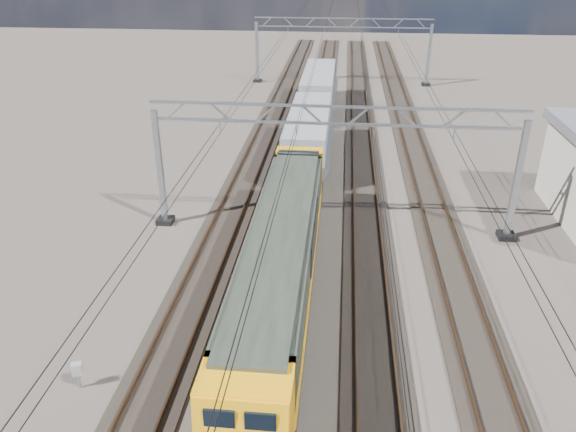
# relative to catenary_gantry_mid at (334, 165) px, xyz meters

# --- Properties ---
(ground) EXTENTS (160.00, 160.00, 0.00)m
(ground) POSITION_rel_catenary_gantry_mid_xyz_m (-0.00, -4.00, -3.91)
(ground) COLOR black
(ground) RESTS_ON ground
(track_outer_west) EXTENTS (2.60, 140.00, 0.30)m
(track_outer_west) POSITION_rel_catenary_gantry_mid_xyz_m (-6.00, -4.00, -3.83)
(track_outer_west) COLOR black
(track_outer_west) RESTS_ON ground
(track_loco) EXTENTS (2.60, 140.00, 0.30)m
(track_loco) POSITION_rel_catenary_gantry_mid_xyz_m (-2.00, -4.00, -3.83)
(track_loco) COLOR black
(track_loco) RESTS_ON ground
(track_inner_east) EXTENTS (2.60, 140.00, 0.30)m
(track_inner_east) POSITION_rel_catenary_gantry_mid_xyz_m (2.00, -4.00, -3.83)
(track_inner_east) COLOR black
(track_inner_east) RESTS_ON ground
(track_outer_east) EXTENTS (2.60, 140.00, 0.30)m
(track_outer_east) POSITION_rel_catenary_gantry_mid_xyz_m (6.00, -4.00, -3.83)
(track_outer_east) COLOR black
(track_outer_east) RESTS_ON ground
(catenary_gantry_mid) EXTENTS (19.90, 0.90, 7.11)m
(catenary_gantry_mid) POSITION_rel_catenary_gantry_mid_xyz_m (0.00, 0.00, 0.00)
(catenary_gantry_mid) COLOR #969CA3
(catenary_gantry_mid) RESTS_ON ground
(catenary_gantry_far) EXTENTS (19.90, 0.90, 7.11)m
(catenary_gantry_far) POSITION_rel_catenary_gantry_mid_xyz_m (0.00, 36.00, 0.00)
(catenary_gantry_far) COLOR #969CA3
(catenary_gantry_far) RESTS_ON ground
(overhead_wires) EXTENTS (12.03, 140.00, 0.53)m
(overhead_wires) POSITION_rel_catenary_gantry_mid_xyz_m (-0.00, 4.00, 1.84)
(overhead_wires) COLOR black
(overhead_wires) RESTS_ON ground
(locomotive) EXTENTS (2.76, 21.10, 3.62)m
(locomotive) POSITION_rel_catenary_gantry_mid_xyz_m (-2.00, -7.09, -1.58)
(locomotive) COLOR black
(locomotive) RESTS_ON ground
(hopper_wagon_lead) EXTENTS (3.38, 13.00, 3.25)m
(hopper_wagon_lead) POSITION_rel_catenary_gantry_mid_xyz_m (-2.00, 10.61, -1.67)
(hopper_wagon_lead) COLOR black
(hopper_wagon_lead) RESTS_ON ground
(hopper_wagon_mid) EXTENTS (3.38, 13.00, 3.25)m
(hopper_wagon_mid) POSITION_rel_catenary_gantry_mid_xyz_m (-2.00, 24.81, -1.67)
(hopper_wagon_mid) COLOR black
(hopper_wagon_mid) RESTS_ON ground
(trackside_cabinet) EXTENTS (0.43, 0.37, 1.10)m
(trackside_cabinet) POSITION_rel_catenary_gantry_mid_xyz_m (-8.68, -13.24, -3.08)
(trackside_cabinet) COLOR #969CA3
(trackside_cabinet) RESTS_ON ground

